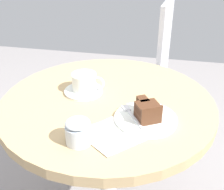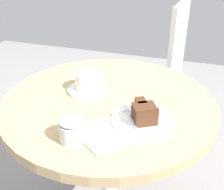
{
  "view_description": "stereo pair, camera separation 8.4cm",
  "coord_description": "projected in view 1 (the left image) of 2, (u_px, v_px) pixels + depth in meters",
  "views": [
    {
      "loc": [
        0.2,
        -0.85,
        1.2
      ],
      "look_at": [
        0.02,
        -0.04,
        0.74
      ],
      "focal_mm": 45.0,
      "sensor_mm": 36.0,
      "label": 1
    },
    {
      "loc": [
        0.28,
        -0.83,
        1.2
      ],
      "look_at": [
        0.02,
        -0.04,
        0.74
      ],
      "focal_mm": 45.0,
      "sensor_mm": 36.0,
      "label": 2
    }
  ],
  "objects": [
    {
      "name": "fork",
      "position": [
        130.0,
        113.0,
        0.9
      ],
      "size": [
        0.09,
        0.13,
        0.0
      ],
      "rotation": [
        0.0,
        0.0,
        2.14
      ],
      "color": "silver",
      "rests_on": "cake_plate"
    },
    {
      "name": "cafe_chair",
      "position": [
        148.0,
        66.0,
        1.67
      ],
      "size": [
        0.42,
        0.42,
        0.92
      ],
      "rotation": [
        0.0,
        0.0,
        4.61
      ],
      "color": "#BCBCC1",
      "rests_on": "ground"
    },
    {
      "name": "napkin",
      "position": [
        113.0,
        134.0,
        0.83
      ],
      "size": [
        0.22,
        0.22,
        0.0
      ],
      "rotation": [
        0.0,
        0.0,
        3.92
      ],
      "color": "silver",
      "rests_on": "cafe_table"
    },
    {
      "name": "teaspoon",
      "position": [
        86.0,
        95.0,
        1.01
      ],
      "size": [
        0.06,
        0.08,
        0.0
      ],
      "rotation": [
        0.0,
        0.0,
        4.13
      ],
      "color": "silver",
      "rests_on": "saucer"
    },
    {
      "name": "saucer",
      "position": [
        84.0,
        91.0,
        1.05
      ],
      "size": [
        0.14,
        0.14,
        0.01
      ],
      "color": "silver",
      "rests_on": "cafe_table"
    },
    {
      "name": "coffee_cup",
      "position": [
        85.0,
        81.0,
        1.04
      ],
      "size": [
        0.12,
        0.09,
        0.06
      ],
      "color": "silver",
      "rests_on": "saucer"
    },
    {
      "name": "cake_plate",
      "position": [
        146.0,
        119.0,
        0.89
      ],
      "size": [
        0.2,
        0.2,
        0.01
      ],
      "color": "silver",
      "rests_on": "cafe_table"
    },
    {
      "name": "cafe_table",
      "position": [
        108.0,
        125.0,
        1.07
      ],
      "size": [
        0.77,
        0.77,
        0.7
      ],
      "color": "tan",
      "rests_on": "ground"
    },
    {
      "name": "sugar_pot",
      "position": [
        78.0,
        131.0,
        0.78
      ],
      "size": [
        0.07,
        0.07,
        0.08
      ],
      "color": "silver",
      "rests_on": "cafe_table"
    },
    {
      "name": "cake_slice",
      "position": [
        147.0,
        111.0,
        0.87
      ],
      "size": [
        0.09,
        0.1,
        0.06
      ],
      "rotation": [
        0.0,
        0.0,
        2.09
      ],
      "color": "#422619",
      "rests_on": "cake_plate"
    }
  ]
}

